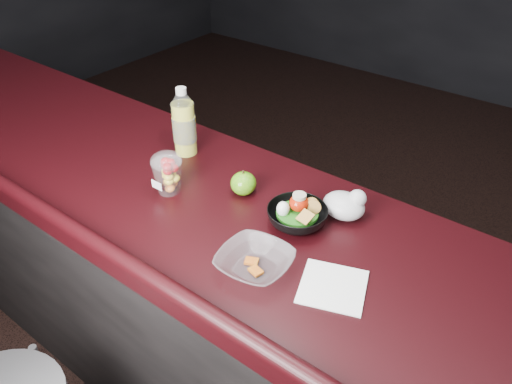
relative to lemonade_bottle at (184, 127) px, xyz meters
The scene contains 8 objects.
counter 0.75m from the lemonade_bottle, 22.33° to the right, with size 4.06×0.71×1.02m.
lemonade_bottle is the anchor object (origin of this frame).
fruit_cup 0.25m from the lemonade_bottle, 58.66° to the right, with size 0.10×0.10×0.14m.
green_apple 0.34m from the lemonade_bottle, 13.14° to the right, with size 0.08×0.08×0.08m.
plastic_bag 0.63m from the lemonade_bottle, ahead, with size 0.13×0.10×0.09m.
snack_bowl 0.55m from the lemonade_bottle, 10.75° to the right, with size 0.18×0.18×0.10m.
takeout_bowl 0.65m from the lemonade_bottle, 30.17° to the right, with size 0.21×0.21×0.05m.
paper_napkin 0.80m from the lemonade_bottle, 18.92° to the right, with size 0.16×0.16×0.00m, color white.
Camera 1 is at (0.73, -0.60, 1.92)m, focal length 35.00 mm.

